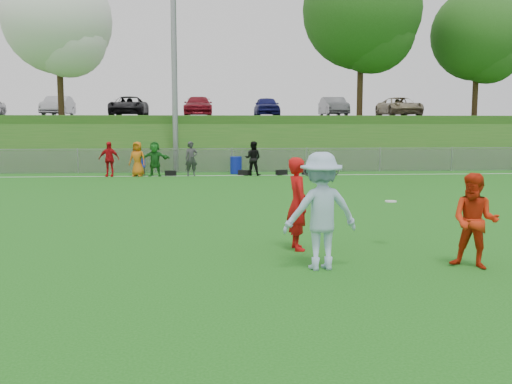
{
  "coord_description": "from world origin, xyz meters",
  "views": [
    {
      "loc": [
        -1.09,
        -10.15,
        2.54
      ],
      "look_at": [
        -0.26,
        0.5,
        1.27
      ],
      "focal_mm": 40.0,
      "sensor_mm": 36.0,
      "label": 1
    }
  ],
  "objects": [
    {
      "name": "berm",
      "position": [
        0.0,
        31.0,
        1.5
      ],
      "size": [
        120.0,
        18.0,
        3.0
      ],
      "primitive_type": "cube",
      "color": "#215A19",
      "rests_on": "ground"
    },
    {
      "name": "ground",
      "position": [
        0.0,
        0.0,
        0.0
      ],
      "size": [
        120.0,
        120.0,
        0.0
      ],
      "primitive_type": "plane",
      "color": "#185912",
      "rests_on": "ground"
    },
    {
      "name": "light_pole",
      "position": [
        -3.0,
        20.8,
        6.71
      ],
      "size": [
        1.2,
        0.4,
        12.15
      ],
      "color": "gray",
      "rests_on": "ground"
    },
    {
      "name": "camp_chair",
      "position": [
        -4.68,
        18.82,
        0.28
      ],
      "size": [
        0.56,
        0.57,
        0.94
      ],
      "rotation": [
        0.0,
        0.0,
        0.07
      ],
      "color": "#0E2BA0",
      "rests_on": "ground"
    },
    {
      "name": "tree_white_flowering",
      "position": [
        -9.84,
        24.92,
        8.32
      ],
      "size": [
        6.3,
        6.3,
        8.78
      ],
      "color": "black",
      "rests_on": "berm"
    },
    {
      "name": "gear_bags",
      "position": [
        0.89,
        18.1,
        0.13
      ],
      "size": [
        7.38,
        0.52,
        0.26
      ],
      "color": "black",
      "rests_on": "ground"
    },
    {
      "name": "fence",
      "position": [
        0.0,
        20.0,
        0.65
      ],
      "size": [
        58.0,
        0.06,
        1.3
      ],
      "color": "gray",
      "rests_on": "ground"
    },
    {
      "name": "frisbee",
      "position": [
        2.62,
        1.33,
        0.94
      ],
      "size": [
        0.24,
        0.24,
        0.02
      ],
      "color": "silver",
      "rests_on": "ground"
    },
    {
      "name": "bicycle",
      "position": [
        4.24,
        17.2,
        0.46
      ],
      "size": [
        1.83,
        0.9,
        0.92
      ],
      "primitive_type": "imported",
      "rotation": [
        0.0,
        0.0,
        1.4
      ],
      "color": "#303133",
      "rests_on": "ground"
    },
    {
      "name": "recycling_bin",
      "position": [
        0.17,
        19.0,
        0.44
      ],
      "size": [
        0.68,
        0.68,
        0.89
      ],
      "primitive_type": "cylinder",
      "rotation": [
        0.0,
        0.0,
        0.16
      ],
      "color": "#0E1D9B",
      "rests_on": "ground"
    },
    {
      "name": "parking_lot",
      "position": [
        0.0,
        33.0,
        3.05
      ],
      "size": [
        120.0,
        12.0,
        0.1
      ],
      "primitive_type": "cube",
      "color": "black",
      "rests_on": "berm"
    },
    {
      "name": "car_row",
      "position": [
        -1.17,
        32.0,
        3.82
      ],
      "size": [
        32.04,
        5.18,
        1.44
      ],
      "color": "silver",
      "rests_on": "parking_lot"
    },
    {
      "name": "sideline_far",
      "position": [
        0.0,
        18.0,
        0.01
      ],
      "size": [
        60.0,
        0.1,
        0.01
      ],
      "primitive_type": "cube",
      "color": "white",
      "rests_on": "ground"
    },
    {
      "name": "tree_green_near",
      "position": [
        8.16,
        24.42,
        9.03
      ],
      "size": [
        7.14,
        7.14,
        9.95
      ],
      "color": "black",
      "rests_on": "berm"
    },
    {
      "name": "tree_green_far",
      "position": [
        16.16,
        25.92,
        7.96
      ],
      "size": [
        5.88,
        5.88,
        8.19
      ],
      "color": "black",
      "rests_on": "berm"
    },
    {
      "name": "player_red_center",
      "position": [
        3.53,
        -0.59,
        0.85
      ],
      "size": [
        1.04,
        1.0,
        1.69
      ],
      "primitive_type": "imported",
      "rotation": [
        0.0,
        0.0,
        -0.63
      ],
      "color": "red",
      "rests_on": "ground"
    },
    {
      "name": "player_blue",
      "position": [
        0.81,
        -0.43,
        1.03
      ],
      "size": [
        1.43,
        0.96,
        2.06
      ],
      "primitive_type": "imported",
      "rotation": [
        0.0,
        0.0,
        3.29
      ],
      "color": "#9EBBDC",
      "rests_on": "ground"
    },
    {
      "name": "spectator_row",
      "position": [
        -3.14,
        18.0,
        0.85
      ],
      "size": [
        8.03,
        0.88,
        1.69
      ],
      "color": "red",
      "rests_on": "ground"
    },
    {
      "name": "player_red_left",
      "position": [
        0.64,
        1.15,
        0.94
      ],
      "size": [
        0.52,
        0.73,
        1.88
      ],
      "primitive_type": "imported",
      "rotation": [
        0.0,
        0.0,
        1.68
      ],
      "color": "#BC0D0D",
      "rests_on": "ground"
    }
  ]
}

